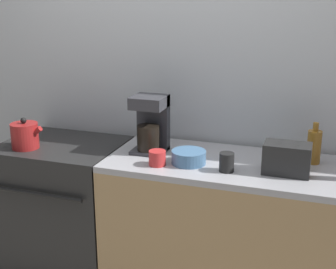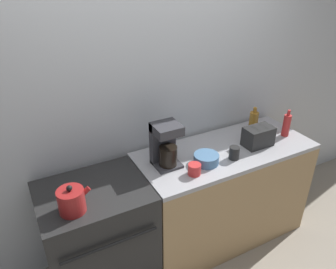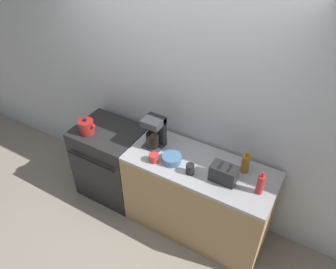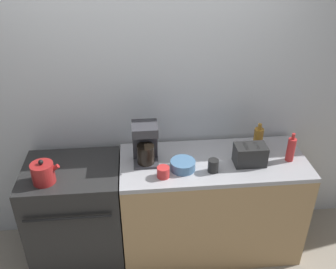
{
  "view_description": "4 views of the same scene",
  "coord_description": "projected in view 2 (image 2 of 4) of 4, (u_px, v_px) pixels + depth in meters",
  "views": [
    {
      "loc": [
        0.96,
        -2.14,
        1.85
      ],
      "look_at": [
        0.1,
        0.35,
        1.05
      ],
      "focal_mm": 50.0,
      "sensor_mm": 36.0,
      "label": 1
    },
    {
      "loc": [
        -0.97,
        -1.49,
        2.31
      ],
      "look_at": [
        0.04,
        0.41,
        1.14
      ],
      "focal_mm": 35.0,
      "sensor_mm": 36.0,
      "label": 2
    },
    {
      "loc": [
        1.44,
        -1.84,
        3.11
      ],
      "look_at": [
        0.13,
        0.39,
        1.1
      ],
      "focal_mm": 35.0,
      "sensor_mm": 36.0,
      "label": 3
    },
    {
      "loc": [
        -0.07,
        -2.11,
        2.62
      ],
      "look_at": [
        0.17,
        0.33,
        1.18
      ],
      "focal_mm": 40.0,
      "sensor_mm": 36.0,
      "label": 4
    }
  ],
  "objects": [
    {
      "name": "cup_black",
      "position": [
        234.0,
        153.0,
        2.53
      ],
      "size": [
        0.08,
        0.08,
        0.1
      ],
      "color": "black",
      "rests_on": "counter_block"
    },
    {
      "name": "wall_back",
      "position": [
        147.0,
        103.0,
        2.58
      ],
      "size": [
        8.0,
        0.05,
        2.6
      ],
      "color": "silver",
      "rests_on": "ground_plane"
    },
    {
      "name": "bottle_red",
      "position": [
        286.0,
        125.0,
        2.84
      ],
      "size": [
        0.06,
        0.06,
        0.24
      ],
      "color": "#B72828",
      "rests_on": "counter_block"
    },
    {
      "name": "cup_red",
      "position": [
        194.0,
        169.0,
        2.35
      ],
      "size": [
        0.09,
        0.09,
        0.08
      ],
      "color": "red",
      "rests_on": "counter_block"
    },
    {
      "name": "toaster",
      "position": [
        258.0,
        136.0,
        2.7
      ],
      "size": [
        0.24,
        0.15,
        0.16
      ],
      "color": "black",
      "rests_on": "counter_block"
    },
    {
      "name": "stove",
      "position": [
        99.0,
        239.0,
        2.42
      ],
      "size": [
        0.75,
        0.64,
        0.93
      ],
      "color": "black",
      "rests_on": "ground_plane"
    },
    {
      "name": "counter_block",
      "position": [
        222.0,
        194.0,
        2.91
      ],
      "size": [
        1.49,
        0.64,
        0.93
      ],
      "color": "tan",
      "rests_on": "ground_plane"
    },
    {
      "name": "kettle",
      "position": [
        72.0,
        201.0,
        1.99
      ],
      "size": [
        0.21,
        0.17,
        0.19
      ],
      "color": "maroon",
      "rests_on": "stove"
    },
    {
      "name": "coffee_maker",
      "position": [
        165.0,
        144.0,
        2.41
      ],
      "size": [
        0.19,
        0.19,
        0.34
      ],
      "color": "#333338",
      "rests_on": "counter_block"
    },
    {
      "name": "bowl",
      "position": [
        206.0,
        159.0,
        2.48
      ],
      "size": [
        0.19,
        0.19,
        0.08
      ],
      "color": "teal",
      "rests_on": "counter_block"
    },
    {
      "name": "bottle_amber",
      "position": [
        253.0,
        122.0,
        2.91
      ],
      "size": [
        0.08,
        0.08,
        0.23
      ],
      "color": "#9E6B23",
      "rests_on": "counter_block"
    }
  ]
}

